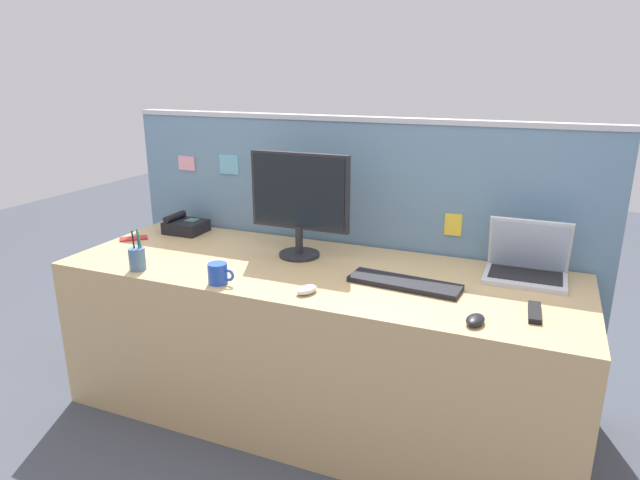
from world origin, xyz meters
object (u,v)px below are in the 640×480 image
computer_mouse_right_hand (475,320)px  pen_cup (137,258)px  desktop_monitor (299,198)px  computer_mouse_left_hand (307,290)px  desk_phone (185,226)px  laptop (527,263)px  cell_phone_red_case (134,238)px  tv_remote (535,312)px  coffee_mug (218,274)px  keyboard_main (404,283)px

computer_mouse_right_hand → pen_cup: 1.45m
computer_mouse_right_hand → pen_cup: size_ratio=0.53×
desktop_monitor → computer_mouse_left_hand: (0.22, -0.41, -0.26)m
desktop_monitor → desk_phone: 0.79m
laptop → cell_phone_red_case: laptop is taller
computer_mouse_right_hand → tv_remote: size_ratio=0.59×
desk_phone → computer_mouse_left_hand: 1.10m
computer_mouse_right_hand → computer_mouse_left_hand: 0.65m
laptop → cell_phone_red_case: bearing=-174.0°
desk_phone → coffee_mug: 0.82m
desk_phone → tv_remote: bearing=-12.5°
keyboard_main → coffee_mug: (-0.72, -0.27, 0.03)m
desk_phone → cell_phone_red_case: size_ratio=1.45×
computer_mouse_left_hand → desk_phone: bearing=171.0°
laptop → desk_phone: (-1.75, 0.01, -0.03)m
pen_cup → tv_remote: pen_cup is taller
desk_phone → tv_remote: (1.80, -0.40, -0.03)m
computer_mouse_right_hand → tv_remote: (0.19, 0.16, -0.01)m
desktop_monitor → coffee_mug: desktop_monitor is taller
computer_mouse_left_hand → coffee_mug: coffee_mug is taller
laptop → pen_cup: 1.68m
computer_mouse_left_hand → pen_cup: size_ratio=0.53×
keyboard_main → tv_remote: 0.51m
cell_phone_red_case → desk_phone: bearing=98.0°
desktop_monitor → keyboard_main: (0.56, -0.19, -0.27)m
pen_cup → computer_mouse_right_hand: bearing=0.6°
computer_mouse_left_hand → pen_cup: pen_cup is taller
computer_mouse_right_hand → cell_phone_red_case: computer_mouse_right_hand is taller
keyboard_main → coffee_mug: bearing=-154.5°
pen_cup → cell_phone_red_case: pen_cup is taller
laptop → cell_phone_red_case: size_ratio=2.40×
keyboard_main → computer_mouse_left_hand: 0.41m
laptop → desk_phone: bearing=179.6°
desk_phone → computer_mouse_left_hand: size_ratio=2.00×
laptop → keyboard_main: size_ratio=0.72×
desk_phone → computer_mouse_left_hand: bearing=-29.0°
desktop_monitor → desk_phone: bearing=170.9°
computer_mouse_left_hand → tv_remote: 0.85m
computer_mouse_left_hand → cell_phone_red_case: 1.18m
laptop → tv_remote: bearing=-82.3°
desk_phone → tv_remote: size_ratio=1.18×
keyboard_main → pen_cup: pen_cup is taller
computer_mouse_right_hand → coffee_mug: bearing=-169.6°
desktop_monitor → keyboard_main: bearing=-18.4°
laptop → keyboard_main: (-0.45, -0.29, -0.05)m
computer_mouse_left_hand → cell_phone_red_case: size_ratio=0.72×
tv_remote → coffee_mug: coffee_mug is taller
laptop → pen_cup: (-1.59, -0.56, -0.01)m
desktop_monitor → cell_phone_red_case: size_ratio=3.55×
computer_mouse_right_hand → cell_phone_red_case: size_ratio=0.72×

